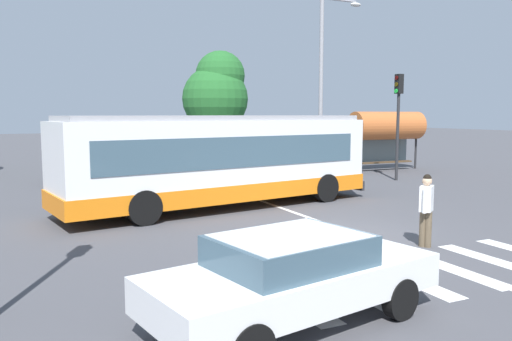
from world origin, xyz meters
TOP-DOWN VIEW (x-y plane):
  - ground_plane at (0.00, 0.00)m, footprint 160.00×160.00m
  - city_transit_bus at (-1.36, 4.98)m, footprint 11.14×4.32m
  - pedestrian_crossing_street at (1.10, -1.84)m, footprint 0.49×0.45m
  - foreground_sedan at (-3.86, -4.37)m, footprint 4.76×2.64m
  - parked_car_charcoal at (-4.68, 13.83)m, footprint 2.37×4.69m
  - parked_car_red at (-2.06, 13.92)m, footprint 2.11×4.61m
  - parked_car_blue at (0.63, 13.68)m, footprint 2.19×4.63m
  - parked_car_champagne at (3.34, 13.48)m, footprint 2.26×4.66m
  - parked_car_teal at (6.22, 14.02)m, footprint 2.37×4.69m
  - traffic_light_far_corner at (8.67, 8.04)m, footprint 0.33×0.32m
  - bus_stop_shelter at (11.07, 11.74)m, footprint 4.36×1.54m
  - twin_arm_street_lamp at (5.84, 10.27)m, footprint 4.43×0.32m
  - background_tree_right at (4.41, 20.60)m, footprint 4.28×4.28m
  - crosswalk_painted_stripes at (-0.26, -3.36)m, footprint 6.67×2.78m
  - lane_center_line at (0.38, 2.00)m, footprint 0.16×24.00m

SIDE VIEW (x-z plane):
  - ground_plane at x=0.00m, z-range 0.00..0.00m
  - lane_center_line at x=0.38m, z-range 0.00..0.01m
  - crosswalk_painted_stripes at x=-0.26m, z-range 0.00..0.01m
  - foreground_sedan at x=-3.86m, z-range 0.09..1.44m
  - parked_car_charcoal at x=-4.68m, z-range 0.09..1.44m
  - parked_car_red at x=-2.06m, z-range 0.09..1.44m
  - parked_car_blue at x=0.63m, z-range 0.09..1.44m
  - parked_car_champagne at x=3.34m, z-range 0.09..1.44m
  - parked_car_teal at x=6.22m, z-range 0.09..1.44m
  - pedestrian_crossing_street at x=1.10m, z-range 0.11..1.83m
  - city_transit_bus at x=-1.36m, z-range 0.06..3.12m
  - bus_stop_shelter at x=11.07m, z-range 0.79..4.04m
  - traffic_light_far_corner at x=8.67m, z-range 0.83..5.79m
  - background_tree_right at x=4.41m, z-range 0.93..8.14m
  - twin_arm_street_lamp at x=5.84m, z-range 1.02..9.71m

